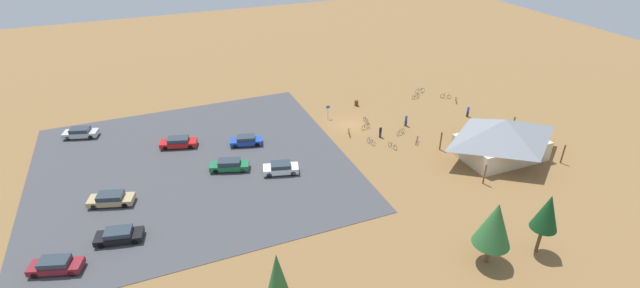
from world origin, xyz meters
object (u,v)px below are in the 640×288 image
(visitor_near_lot, at_px, (380,132))
(car_maroon_back_corner, at_px, (56,265))
(bicycle_teal_mid_cluster, at_px, (393,146))
(car_silver_front_row, at_px, (81,133))
(bicycle_black_trailside, at_px, (366,120))
(car_blue_far_end, at_px, (246,140))
(visitor_at_bikes, at_px, (406,120))
(lot_sign, at_px, (328,110))
(bicycle_blue_yard_right, at_px, (371,142))
(trash_bin, at_px, (356,103))
(pine_east, at_px, (547,213))
(car_red_mid_lot, at_px, (179,142))
(car_tan_aisle_side, at_px, (111,199))
(car_white_inner_stall, at_px, (281,168))
(bicycle_red_edge_north, at_px, (366,127))
(bicycle_purple_back_row, at_px, (420,91))
(bicycle_white_near_porch, at_px, (401,132))
(bicycle_silver_by_bin, at_px, (417,140))
(visitor_by_pavilion, at_px, (468,111))
(car_black_near_entry, at_px, (119,235))
(bicycle_orange_yard_left, at_px, (349,133))
(bike_pavilion, at_px, (503,136))
(pine_center, at_px, (278,284))
(bicycle_black_near_sign, at_px, (416,97))
(pine_far_west, at_px, (495,224))
(bicycle_yellow_yard_center, at_px, (456,100))
(bicycle_green_lone_west, at_px, (446,96))

(visitor_near_lot, bearing_deg, car_maroon_back_corner, 16.25)
(bicycle_teal_mid_cluster, bearing_deg, visitor_near_lot, -89.85)
(car_silver_front_row, bearing_deg, bicycle_black_trailside, 164.26)
(car_blue_far_end, distance_m, visitor_at_bikes, 23.22)
(lot_sign, relative_size, bicycle_blue_yard_right, 1.31)
(trash_bin, distance_m, bicycle_black_trailside, 6.16)
(pine_east, height_order, car_red_mid_lot, pine_east)
(bicycle_black_trailside, relative_size, car_tan_aisle_side, 0.33)
(car_white_inner_stall, height_order, visitor_near_lot, visitor_near_lot)
(bicycle_red_edge_north, xyz_separation_m, bicycle_purple_back_row, (-14.66, -8.42, 0.02))
(trash_bin, xyz_separation_m, bicycle_white_near_porch, (-1.45, 11.14, -0.09))
(car_maroon_back_corner, distance_m, car_white_inner_stall, 25.10)
(bicycle_silver_by_bin, distance_m, visitor_by_pavilion, 12.44)
(car_black_near_entry, height_order, visitor_near_lot, visitor_near_lot)
(bicycle_orange_yard_left, bearing_deg, visitor_near_lot, 150.93)
(trash_bin, distance_m, bicycle_red_edge_north, 8.17)
(bicycle_red_edge_north, relative_size, bicycle_teal_mid_cluster, 1.02)
(car_red_mid_lot, distance_m, visitor_by_pavilion, 42.39)
(bicycle_white_near_porch, distance_m, car_red_mid_lot, 30.52)
(pine_east, height_order, visitor_at_bikes, pine_east)
(bike_pavilion, relative_size, visitor_at_bikes, 6.93)
(bicycle_red_edge_north, relative_size, visitor_near_lot, 0.99)
(pine_center, distance_m, bicycle_black_near_sign, 49.43)
(bicycle_purple_back_row, relative_size, visitor_near_lot, 1.06)
(bicycle_white_near_porch, bearing_deg, bicycle_black_trailside, -60.89)
(bicycle_blue_yard_right, height_order, car_tan_aisle_side, car_tan_aisle_side)
(pine_east, height_order, car_tan_aisle_side, pine_east)
(lot_sign, relative_size, pine_center, 0.28)
(trash_bin, distance_m, car_red_mid_lot, 28.13)
(lot_sign, relative_size, car_maroon_back_corner, 0.45)
(bicycle_black_near_sign, xyz_separation_m, car_red_mid_lot, (38.30, 1.84, 0.38))
(lot_sign, relative_size, car_blue_far_end, 0.48)
(bicycle_teal_mid_cluster, bearing_deg, pine_far_west, 82.90)
(bicycle_red_edge_north, distance_m, visitor_near_lot, 3.11)
(bicycle_silver_by_bin, distance_m, bicycle_teal_mid_cluster, 3.78)
(car_tan_aisle_side, xyz_separation_m, visitor_at_bikes, (-39.94, -4.23, 0.22))
(bike_pavilion, bearing_deg, pine_east, 59.61)
(car_black_near_entry, distance_m, car_blue_far_end, 21.59)
(lot_sign, relative_size, car_red_mid_lot, 0.43)
(car_black_near_entry, bearing_deg, bicycle_blue_yard_right, -166.09)
(bicycle_yellow_yard_center, height_order, car_black_near_entry, car_black_near_entry)
(bicycle_white_near_porch, height_order, bicycle_blue_yard_right, bicycle_blue_yard_right)
(lot_sign, xyz_separation_m, bicycle_black_near_sign, (-16.38, -1.38, -1.06))
(car_blue_far_end, bearing_deg, visitor_near_lot, 164.61)
(bicycle_teal_mid_cluster, distance_m, bicycle_black_trailside, 8.22)
(bicycle_blue_yard_right, relative_size, car_red_mid_lot, 0.33)
(bicycle_teal_mid_cluster, xyz_separation_m, car_red_mid_lot, (26.33, -11.19, 0.38))
(bicycle_white_near_porch, xyz_separation_m, bicycle_green_lone_west, (-13.55, -8.21, -0.01))
(trash_bin, relative_size, bicycle_black_near_sign, 0.56)
(car_white_inner_stall, bearing_deg, bicycle_green_lone_west, -160.48)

